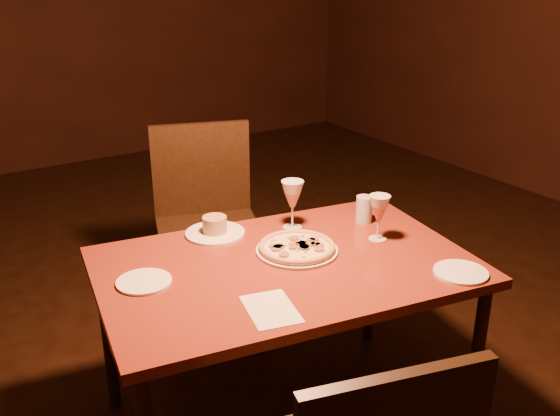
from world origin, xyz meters
TOP-DOWN VIEW (x-y plane):
  - floor at (0.00, 0.00)m, footprint 7.00×7.00m
  - dining_table at (0.02, -0.24)m, footprint 1.38×1.01m
  - chair_far at (0.12, 0.57)m, footprint 0.58×0.58m
  - pizza_plate at (0.10, -0.19)m, footprint 0.29×0.29m
  - ramekin_saucer at (-0.07, 0.10)m, footprint 0.23×0.23m
  - wine_glass_far at (0.21, -0.00)m, footprint 0.09×0.09m
  - wine_glass_right at (0.42, -0.26)m, footprint 0.08×0.08m
  - water_tumbler at (0.48, -0.11)m, footprint 0.06×0.06m
  - side_plate_left at (-0.44, -0.11)m, footprint 0.18×0.18m
  - side_plate_near at (0.47, -0.62)m, footprint 0.18×0.18m
  - menu_card at (-0.18, -0.47)m, footprint 0.18×0.23m

SIDE VIEW (x-z plane):
  - floor at x=0.00m, z-range 0.00..0.00m
  - chair_far at x=0.12m, z-range 0.06..1.01m
  - dining_table at x=0.02m, z-range 0.28..0.96m
  - menu_card at x=-0.18m, z-range 0.68..0.68m
  - side_plate_left at x=-0.44m, z-range 0.68..0.69m
  - side_plate_near at x=0.47m, z-range 0.68..0.69m
  - pizza_plate at x=0.10m, z-range 0.68..0.71m
  - ramekin_saucer at x=-0.07m, z-range 0.67..0.74m
  - water_tumbler at x=0.48m, z-range 0.68..0.79m
  - wine_glass_right at x=0.42m, z-range 0.68..0.85m
  - wine_glass_far at x=0.21m, z-range 0.68..0.87m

